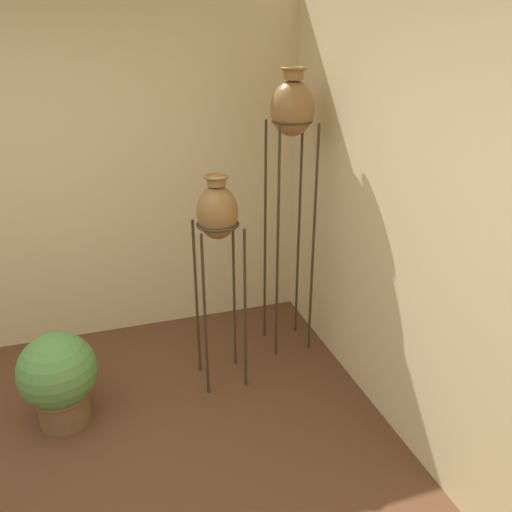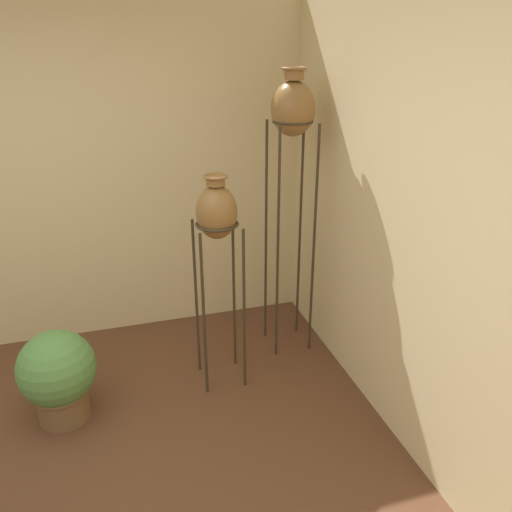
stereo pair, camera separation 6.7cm
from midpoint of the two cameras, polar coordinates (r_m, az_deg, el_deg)
The scene contains 5 objects.
wall_back at distance 4.10m, azimuth -24.73°, elevation 7.90°, with size 8.17×0.06×2.70m.
wall_right at distance 2.62m, azimuth 21.62°, elevation 0.62°, with size 0.06×8.17×2.70m.
vase_stand_tall at distance 3.57m, azimuth 3.59°, elevation 15.50°, with size 0.31×0.31×2.14m.
vase_stand_medium at distance 3.23m, azimuth -5.02°, elevation 4.35°, with size 0.30×0.30×1.53m.
potted_plant at distance 3.49m, azimuth -22.16°, elevation -12.66°, with size 0.49×0.49×0.63m.
Camera 1 is at (0.47, -1.83, 2.28)m, focal length 35.00 mm.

